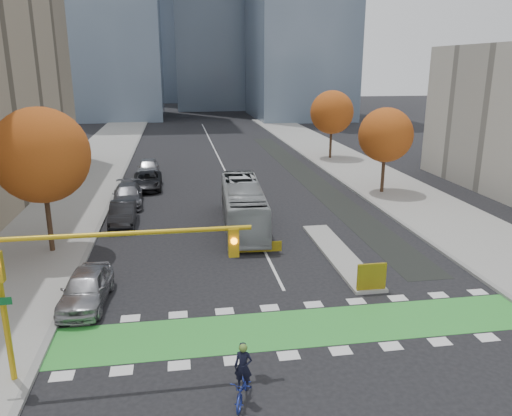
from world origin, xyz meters
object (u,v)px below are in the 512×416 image
object	(u,v)px
parked_car_d	(147,181)
parked_car_e	(148,167)
hazard_board	(372,277)
tree_east_near	(386,135)
tree_east_far	(332,112)
bus	(243,205)
parked_car_c	(128,195)
parked_car_a	(86,288)
traffic_signal_west	(82,267)
parked_car_b	(123,214)
tree_west	(41,155)
cyclist	(243,382)

from	to	relation	value
parked_car_d	parked_car_e	distance (m)	5.32
hazard_board	parked_car_d	distance (m)	25.21
tree_east_near	tree_east_far	distance (m)	16.01
bus	parked_car_c	bearing A→B (deg)	143.43
hazard_board	bus	xyz separation A→B (m)	(-4.62, 10.76, 0.67)
parked_car_a	traffic_signal_west	bearing A→B (deg)	-75.21
parked_car_b	parked_car_e	xyz separation A→B (m)	(0.97, 15.32, 0.07)
tree_east_near	traffic_signal_west	distance (m)	30.08
tree_east_near	parked_car_c	bearing A→B (deg)	-179.12
tree_east_near	bus	world-z (taller)	tree_east_near
tree_west	parked_car_e	xyz separation A→B (m)	(4.47, 20.00, -4.79)
hazard_board	parked_car_a	xyz separation A→B (m)	(-13.00, 0.86, -0.01)
tree_east_near	parked_car_a	size ratio (longest dim) A/B	1.53
hazard_board	parked_car_c	distance (m)	21.55
traffic_signal_west	cyclist	bearing A→B (deg)	-23.77
tree_east_near	parked_car_b	bearing A→B (deg)	-165.46
cyclist	parked_car_e	size ratio (longest dim) A/B	0.42
parked_car_c	tree_west	bearing A→B (deg)	-112.40
parked_car_a	tree_east_near	bearing A→B (deg)	42.81
hazard_board	tree_east_far	distance (m)	35.13
parked_car_c	parked_car_e	size ratio (longest dim) A/B	1.09
hazard_board	bus	size ratio (longest dim) A/B	0.13
tree_east_near	cyclist	distance (m)	29.18
tree_east_far	bus	world-z (taller)	tree_east_far
tree_east_far	parked_car_c	world-z (taller)	tree_east_far
bus	tree_west	bearing A→B (deg)	-161.87
bus	parked_car_b	distance (m)	8.10
tree_east_far	parked_car_b	distance (m)	30.26
tree_east_far	bus	bearing A→B (deg)	-119.66
tree_west	parked_car_b	world-z (taller)	tree_west
cyclist	parked_car_a	world-z (taller)	cyclist
tree_east_near	traffic_signal_west	world-z (taller)	tree_east_near
traffic_signal_west	bus	xyz separation A→B (m)	(7.31, 15.47, -2.56)
hazard_board	cyclist	xyz separation A→B (m)	(-6.99, -6.89, -0.12)
bus	parked_car_b	size ratio (longest dim) A/B	2.29
tree_west	traffic_signal_west	xyz separation A→B (m)	(4.07, -12.51, -1.58)
bus	tree_east_near	bearing A→B (deg)	32.73
bus	parked_car_d	size ratio (longest dim) A/B	2.00
hazard_board	tree_east_far	size ratio (longest dim) A/B	0.18
tree_east_far	parked_car_e	world-z (taller)	tree_east_far
hazard_board	traffic_signal_west	bearing A→B (deg)	-158.45
parked_car_b	cyclist	bearing A→B (deg)	-75.42
hazard_board	parked_car_b	world-z (taller)	parked_car_b
traffic_signal_west	parked_car_a	size ratio (longest dim) A/B	1.84
tree_east_near	parked_car_a	world-z (taller)	tree_east_near
traffic_signal_west	parked_car_e	xyz separation A→B (m)	(0.40, 32.51, -3.20)
tree_west	bus	size ratio (longest dim) A/B	0.78
parked_car_c	parked_car_a	bearing A→B (deg)	-94.43
tree_east_far	traffic_signal_west	distance (m)	43.61
bus	parked_car_e	size ratio (longest dim) A/B	2.17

